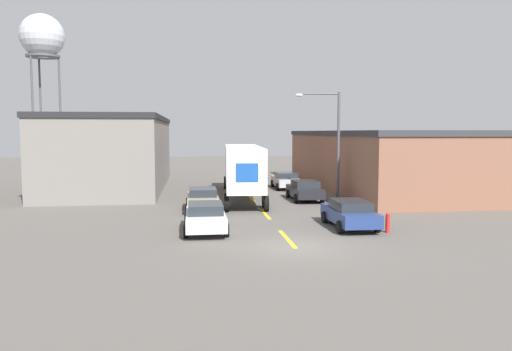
{
  "coord_description": "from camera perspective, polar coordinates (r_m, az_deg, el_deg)",
  "views": [
    {
      "loc": [
        -4.3,
        -20.71,
        4.94
      ],
      "look_at": [
        -0.32,
        10.66,
        2.17
      ],
      "focal_mm": 35.0,
      "sensor_mm": 36.0,
      "label": 1
    }
  ],
  "objects": [
    {
      "name": "ground_plane",
      "position": [
        21.72,
        4.42,
        -8.15
      ],
      "size": [
        160.0,
        160.0,
        0.0
      ],
      "primitive_type": "plane",
      "color": "#56514C"
    },
    {
      "name": "road_centerline",
      "position": [
        30.2,
        1.05,
        -4.39
      ],
      "size": [
        0.2,
        18.07,
        0.01
      ],
      "color": "yellow",
      "rests_on": "ground_plane"
    },
    {
      "name": "warehouse_left",
      "position": [
        45.62,
        -15.91,
        2.55
      ],
      "size": [
        8.82,
        21.78,
        6.26
      ],
      "color": "slate",
      "rests_on": "ground_plane"
    },
    {
      "name": "warehouse_right",
      "position": [
        45.44,
        14.52,
        1.81
      ],
      "size": [
        11.53,
        26.68,
        5.04
      ],
      "color": "brown",
      "rests_on": "ground_plane"
    },
    {
      "name": "semi_truck",
      "position": [
        37.42,
        -1.58,
        1.06
      ],
      "size": [
        3.62,
        15.49,
        3.9
      ],
      "rotation": [
        0.0,
        0.0,
        -0.06
      ],
      "color": "#B21919",
      "rests_on": "ground_plane"
    },
    {
      "name": "parked_car_left_near",
      "position": [
        24.86,
        -5.8,
        -4.69
      ],
      "size": [
        2.12,
        4.59,
        1.43
      ],
      "color": "silver",
      "rests_on": "ground_plane"
    },
    {
      "name": "parked_car_right_near",
      "position": [
        26.23,
        10.68,
        -4.24
      ],
      "size": [
        2.12,
        4.59,
        1.43
      ],
      "color": "navy",
      "rests_on": "ground_plane"
    },
    {
      "name": "parked_car_left_far",
      "position": [
        31.52,
        -6.11,
        -2.64
      ],
      "size": [
        2.12,
        4.59,
        1.43
      ],
      "color": "tan",
      "rests_on": "ground_plane"
    },
    {
      "name": "parked_car_right_far",
      "position": [
        43.48,
        3.42,
        -0.51
      ],
      "size": [
        2.12,
        4.59,
        1.43
      ],
      "color": "#B2B2B7",
      "rests_on": "ground_plane"
    },
    {
      "name": "parked_car_right_mid",
      "position": [
        36.21,
        5.6,
        -1.64
      ],
      "size": [
        2.12,
        4.59,
        1.43
      ],
      "color": "black",
      "rests_on": "ground_plane"
    },
    {
      "name": "water_tower",
      "position": [
        75.8,
        -23.25,
        14.26
      ],
      "size": [
        5.89,
        5.89,
        20.83
      ],
      "color": "#47474C",
      "rests_on": "ground_plane"
    },
    {
      "name": "street_lamp",
      "position": [
        36.02,
        8.76,
        4.39
      ],
      "size": [
        3.26,
        0.32,
        7.75
      ],
      "color": "#4C4C51",
      "rests_on": "ground_plane"
    },
    {
      "name": "fire_hydrant",
      "position": [
        25.41,
        14.82,
        -5.24
      ],
      "size": [
        0.22,
        0.22,
        0.98
      ],
      "color": "red",
      "rests_on": "ground_plane"
    }
  ]
}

